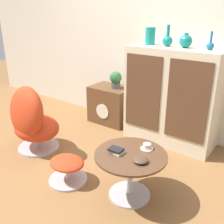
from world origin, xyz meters
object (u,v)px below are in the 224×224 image
object	(u,v)px
vase_leftmost	(150,36)
vase_inner_left	(168,40)
teacup	(147,147)
ottoman	(67,167)
tv_console	(111,105)
bowl	(141,160)
egg_chair	(32,121)
coffee_table	(130,167)
sideboard	(172,97)
book_stack	(116,151)
vase_rightmost	(210,45)
potted_plant	(116,79)
vase_inner_right	(186,41)

from	to	relation	value
vase_leftmost	vase_inner_left	bearing A→B (deg)	0.00
teacup	ottoman	bearing A→B (deg)	-153.58
tv_console	bowl	distance (m)	1.79
egg_chair	coffee_table	bearing A→B (deg)	-0.81
sideboard	egg_chair	xyz separation A→B (m)	(-1.17, -1.16, -0.21)
teacup	book_stack	xyz separation A→B (m)	(-0.18, -0.21, -0.00)
vase_inner_left	vase_rightmost	size ratio (longest dim) A/B	1.24
sideboard	potted_plant	distance (m)	0.86
teacup	book_stack	distance (m)	0.27
bowl	coffee_table	bearing A→B (deg)	156.66
sideboard	book_stack	xyz separation A→B (m)	(0.07, -1.23, -0.14)
vase_leftmost	vase_inner_right	bearing A→B (deg)	0.00
vase_leftmost	teacup	world-z (taller)	vase_leftmost
potted_plant	book_stack	world-z (taller)	potted_plant
sideboard	vase_inner_left	xyz separation A→B (m)	(-0.12, 0.00, 0.65)
book_stack	bowl	bearing A→B (deg)	-0.59
bowl	tv_console	bearing A→B (deg)	134.35
book_stack	tv_console	bearing A→B (deg)	128.38
tv_console	book_stack	xyz separation A→B (m)	(1.01, -1.27, 0.18)
egg_chair	vase_inner_right	distance (m)	1.93
vase_leftmost	book_stack	size ratio (longest dim) A/B	1.51
vase_inner_left	vase_rightmost	bearing A→B (deg)	-0.00
vase_inner_right	book_stack	world-z (taller)	vase_inner_right
ottoman	bowl	bearing A→B (deg)	9.24
sideboard	vase_rightmost	bearing A→B (deg)	0.61
tv_console	coffee_table	size ratio (longest dim) A/B	0.94
coffee_table	book_stack	size ratio (longest dim) A/B	4.71
egg_chair	teacup	distance (m)	1.43
ottoman	book_stack	distance (m)	0.58
vase_inner_left	ottoman	bearing A→B (deg)	-102.60
coffee_table	book_stack	bearing A→B (deg)	-154.56
sideboard	teacup	world-z (taller)	sideboard
potted_plant	bowl	bearing A→B (deg)	-47.55
ottoman	teacup	xyz separation A→B (m)	(0.67, 0.33, 0.29)
vase_rightmost	teacup	world-z (taller)	vase_rightmost
vase_inner_left	coffee_table	bearing A→B (deg)	-75.94
ottoman	vase_inner_right	xyz separation A→B (m)	(0.52, 1.36, 1.08)
bowl	vase_inner_right	bearing A→B (deg)	99.63
coffee_table	potted_plant	bearing A→B (deg)	130.40
vase_inner_left	egg_chair	bearing A→B (deg)	-132.10
potted_plant	sideboard	bearing A→B (deg)	-2.52
tv_console	bowl	world-z (taller)	tv_console
vase_leftmost	book_stack	distance (m)	1.54
coffee_table	vase_leftmost	xyz separation A→B (m)	(-0.52, 1.19, 0.97)
coffee_table	potted_plant	world-z (taller)	potted_plant
ottoman	vase_rightmost	size ratio (longest dim) A/B	2.00
sideboard	bowl	bearing A→B (deg)	-76.09
egg_chair	book_stack	world-z (taller)	egg_chair
egg_chair	book_stack	bearing A→B (deg)	-3.31
vase_leftmost	vase_rightmost	world-z (taller)	vase_leftmost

